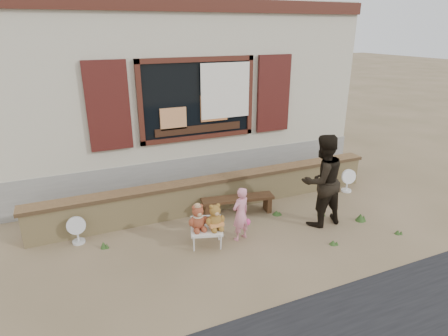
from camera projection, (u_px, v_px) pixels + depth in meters
name	position (u px, v px, depth m)	size (l,w,h in m)	color
ground	(237.00, 230.00, 6.77)	(80.00, 80.00, 0.00)	brown
shopfront	(166.00, 86.00, 9.92)	(8.04, 5.13, 4.00)	#A89D88
brick_wall	(216.00, 192.00, 7.51)	(7.10, 0.36, 0.67)	tan
bench	(238.00, 202.00, 7.28)	(1.44, 0.53, 0.36)	#382313
folding_chair	(207.00, 230.00, 6.21)	(0.63, 0.59, 0.32)	silver
teddy_bear_left	(198.00, 217.00, 6.11)	(0.33, 0.29, 0.45)	brown
teddy_bear_right	(215.00, 216.00, 6.13)	(0.33, 0.29, 0.45)	brown
child	(241.00, 214.00, 6.33)	(0.35, 0.23, 0.96)	pink
adult	(322.00, 181.00, 6.73)	(0.84, 0.65, 1.72)	black
fan_left	(77.00, 230.00, 6.29)	(0.32, 0.21, 0.50)	silver
fan_right	(347.00, 180.00, 8.30)	(0.34, 0.22, 0.53)	white
grass_tufts	(311.00, 222.00, 6.94)	(4.96, 1.72, 0.15)	#2D4C1E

